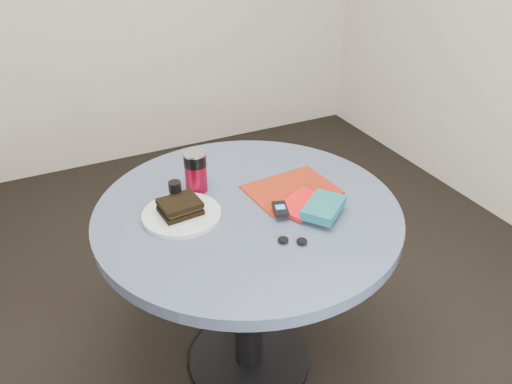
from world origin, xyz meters
name	(u,v)px	position (x,y,z in m)	size (l,w,h in m)	color
ground	(249,361)	(0.00, 0.00, 0.00)	(4.00, 4.00, 0.00)	black
table	(248,247)	(0.00, 0.00, 0.59)	(1.00, 1.00, 0.75)	black
plate	(182,215)	(-0.21, 0.04, 0.76)	(0.25, 0.25, 0.02)	silver
sandwich	(180,207)	(-0.21, 0.04, 0.79)	(0.13, 0.11, 0.04)	black
soda_can	(196,171)	(-0.11, 0.18, 0.82)	(0.09, 0.09, 0.14)	maroon
pepper_grinder	(176,194)	(-0.21, 0.10, 0.80)	(0.05, 0.05, 0.09)	#41391B
magazine	(291,190)	(0.18, 0.03, 0.75)	(0.29, 0.22, 0.01)	maroon
red_book	(302,204)	(0.16, -0.08, 0.76)	(0.17, 0.11, 0.01)	red
novel	(324,207)	(0.19, -0.15, 0.78)	(0.15, 0.10, 0.03)	#145461
mp3_player	(280,209)	(0.07, -0.09, 0.78)	(0.07, 0.09, 0.01)	black
headphones	(293,241)	(0.04, -0.23, 0.76)	(0.09, 0.08, 0.02)	black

